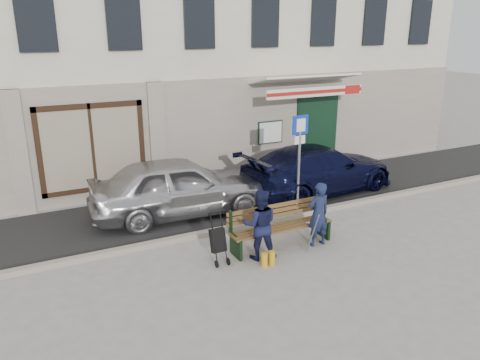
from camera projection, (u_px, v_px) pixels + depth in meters
ground at (290, 250)px, 10.20m from camera, size 80.00×80.00×0.00m
asphalt_lane at (229, 204)px, 12.83m from camera, size 60.00×3.20×0.01m
curb at (257, 223)px, 11.46m from camera, size 60.00×0.18×0.12m
building at (161, 17)px, 15.84m from camera, size 20.00×8.27×10.00m
car_silver at (179, 186)px, 11.92m from camera, size 4.61×2.09×1.53m
car_navy at (318, 169)px, 13.59m from camera, size 5.02×2.42×1.41m
parking_sign at (299, 149)px, 11.78m from camera, size 0.47×0.09×2.56m
bench at (279, 227)px, 10.23m from camera, size 2.40×1.17×0.98m
man at (318, 214)px, 10.23m from camera, size 0.54×0.36×1.46m
woman at (260, 224)px, 9.62m from camera, size 0.91×0.82×1.52m
stroller at (218, 241)px, 9.53m from camera, size 0.30×0.44×1.05m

